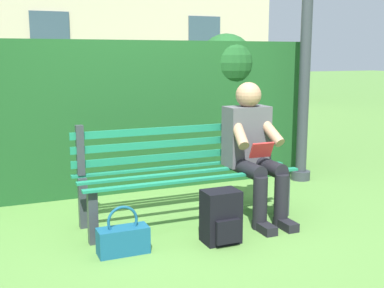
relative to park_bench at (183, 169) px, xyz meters
The scene contains 6 objects.
ground 0.44m from the park_bench, 90.00° to the left, with size 60.00×60.00×0.00m, color #517F38.
park_bench is the anchor object (origin of this frame).
person_seated 0.62m from the park_bench, 161.54° to the left, with size 0.44×0.73×1.16m.
hedge_backdrop 1.39m from the park_bench, 75.61° to the right, with size 4.53×0.78×1.62m.
backpack 0.67m from the park_bench, 94.85° to the left, with size 0.27×0.27×0.40m.
handbag 0.93m from the park_bench, 38.69° to the left, with size 0.36×0.15×0.35m.
Camera 1 is at (1.51, 3.66, 1.40)m, focal length 45.71 mm.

